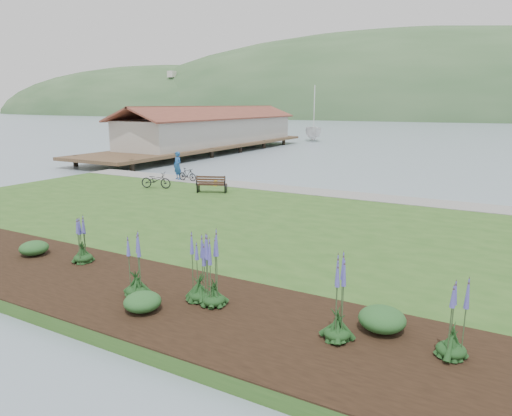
{
  "coord_description": "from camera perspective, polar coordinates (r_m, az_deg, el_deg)",
  "views": [
    {
      "loc": [
        11.5,
        -18.75,
        5.62
      ],
      "look_at": [
        2.33,
        -2.17,
        1.3
      ],
      "focal_mm": 32.0,
      "sensor_mm": 36.0,
      "label": 1
    }
  ],
  "objects": [
    {
      "name": "pannier",
      "position": [
        29.98,
        -5.09,
        3.09
      ],
      "size": [
        0.29,
        0.36,
        0.33
      ],
      "primitive_type": "cube",
      "rotation": [
        0.0,
        0.0,
        0.33
      ],
      "color": "gold",
      "rests_on": "lawn"
    },
    {
      "name": "echium_0",
      "position": [
        13.0,
        -14.8,
        -7.55
      ],
      "size": [
        0.62,
        0.62,
        1.99
      ],
      "color": "#133514",
      "rests_on": "garden_bed"
    },
    {
      "name": "bicycle_a",
      "position": [
        29.66,
        -12.4,
        3.42
      ],
      "size": [
        1.24,
        2.09,
        1.03
      ],
      "primitive_type": "imported",
      "rotation": [
        0.0,
        0.0,
        1.87
      ],
      "color": "black",
      "rests_on": "lawn"
    },
    {
      "name": "shrub_1",
      "position": [
        12.27,
        -14.0,
        -11.3
      ],
      "size": [
        0.96,
        0.96,
        0.48
      ],
      "primitive_type": "ellipsoid",
      "color": "#1E4C21",
      "rests_on": "garden_bed"
    },
    {
      "name": "bicycle_b",
      "position": [
        32.07,
        -8.56,
        4.15
      ],
      "size": [
        0.52,
        1.52,
        0.9
      ],
      "primitive_type": "imported",
      "rotation": [
        0.0,
        0.0,
        1.51
      ],
      "color": "black",
      "rests_on": "lawn"
    },
    {
      "name": "sailboat",
      "position": [
        72.44,
        7.17,
        8.3
      ],
      "size": [
        14.02,
        14.09,
        26.96
      ],
      "primitive_type": "imported",
      "rotation": [
        0.0,
        0.0,
        0.51
      ],
      "color": "silver",
      "rests_on": "ground"
    },
    {
      "name": "park_bench",
      "position": [
        27.57,
        -5.59,
        3.02
      ],
      "size": [
        1.9,
        1.33,
        1.09
      ],
      "rotation": [
        0.0,
        0.0,
        0.39
      ],
      "color": "black",
      "rests_on": "lawn"
    },
    {
      "name": "shrub_2",
      "position": [
        11.36,
        15.48,
        -13.23
      ],
      "size": [
        1.1,
        1.1,
        0.55
      ],
      "primitive_type": "ellipsoid",
      "color": "#1E4C21",
      "rests_on": "garden_bed"
    },
    {
      "name": "shoreline_path",
      "position": [
        28.58,
        4.71,
        2.31
      ],
      "size": [
        34.0,
        2.2,
        0.03
      ],
      "primitive_type": "cube",
      "color": "gray",
      "rests_on": "lawn"
    },
    {
      "name": "echium_4",
      "position": [
        16.25,
        -20.97,
        -3.77
      ],
      "size": [
        0.62,
        0.62,
        1.84
      ],
      "color": "#133514",
      "rests_on": "garden_bed"
    },
    {
      "name": "lawn",
      "position": [
        21.02,
        -5.35,
        -2.15
      ],
      "size": [
        34.0,
        20.0,
        0.4
      ],
      "primitive_type": "cube",
      "color": "#2E551E",
      "rests_on": "ground"
    },
    {
      "name": "echium_2",
      "position": [
        10.48,
        10.25,
        -11.74
      ],
      "size": [
        0.62,
        0.62,
        2.11
      ],
      "color": "#133514",
      "rests_on": "garden_bed"
    },
    {
      "name": "garden_bed",
      "position": [
        13.39,
        -13.64,
        -10.39
      ],
      "size": [
        24.0,
        4.4,
        0.04
      ],
      "primitive_type": "cube",
      "color": "black",
      "rests_on": "lawn"
    },
    {
      "name": "shrub_0",
      "position": [
        17.88,
        -26.01,
        -4.52
      ],
      "size": [
        0.98,
        0.98,
        0.49
      ],
      "primitive_type": "ellipsoid",
      "color": "#1E4C21",
      "rests_on": "garden_bed"
    },
    {
      "name": "ground",
      "position": [
        22.7,
        -2.5,
        -1.5
      ],
      "size": [
        600.0,
        600.0,
        0.0
      ],
      "primitive_type": "plane",
      "color": "gray",
      "rests_on": "ground"
    },
    {
      "name": "pier_pavilion",
      "position": [
        56.05,
        -5.38,
        9.75
      ],
      "size": [
        8.0,
        36.0,
        5.4
      ],
      "color": "#4C3826",
      "rests_on": "ground"
    },
    {
      "name": "echium_5",
      "position": [
        12.36,
        -7.12,
        -7.84
      ],
      "size": [
        0.62,
        0.62,
        2.07
      ],
      "color": "#133514",
      "rests_on": "garden_bed"
    },
    {
      "name": "echium_3",
      "position": [
        10.53,
        23.53,
        -12.81
      ],
      "size": [
        0.62,
        0.62,
        2.15
      ],
      "color": "#133514",
      "rests_on": "garden_bed"
    },
    {
      "name": "person",
      "position": [
        32.7,
        -9.79,
        5.53
      ],
      "size": [
        0.97,
        0.79,
        2.33
      ],
      "primitive_type": "imported",
      "rotation": [
        0.0,
        0.0,
        -0.28
      ],
      "color": "#205196",
      "rests_on": "lawn"
    },
    {
      "name": "echium_1",
      "position": [
        11.97,
        -5.4,
        -7.61
      ],
      "size": [
        0.62,
        0.62,
        2.34
      ],
      "color": "#133514",
      "rests_on": "garden_bed"
    }
  ]
}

